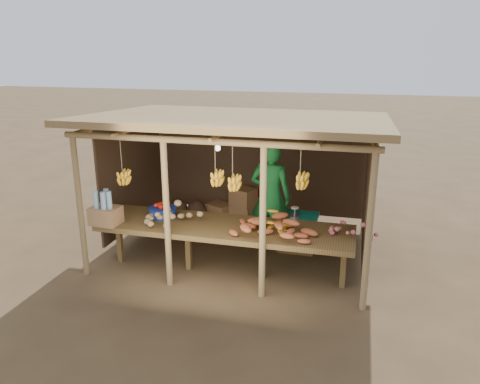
# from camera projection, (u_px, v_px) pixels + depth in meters

# --- Properties ---
(ground) EXTENTS (60.00, 60.00, 0.00)m
(ground) POSITION_uv_depth(u_px,v_px,m) (240.00, 249.00, 8.23)
(ground) COLOR brown
(ground) RESTS_ON ground
(stall_structure) EXTENTS (4.70, 3.50, 2.43)m
(stall_structure) POSITION_uv_depth(u_px,v_px,m) (239.00, 142.00, 7.63)
(stall_structure) COLOR #95774C
(stall_structure) RESTS_ON ground
(counter) EXTENTS (3.90, 1.05, 0.80)m
(counter) POSITION_uv_depth(u_px,v_px,m) (225.00, 229.00, 7.13)
(counter) COLOR brown
(counter) RESTS_ON ground
(potato_heap) EXTENTS (1.05, 0.78, 0.36)m
(potato_heap) POSITION_uv_depth(u_px,v_px,m) (175.00, 213.00, 7.13)
(potato_heap) COLOR #A18353
(potato_heap) RESTS_ON counter
(sweet_potato_heap) EXTENTS (1.31, 1.08, 0.36)m
(sweet_potato_heap) POSITION_uv_depth(u_px,v_px,m) (273.00, 223.00, 6.70)
(sweet_potato_heap) COLOR #B3532E
(sweet_potato_heap) RESTS_ON counter
(onion_heap) EXTENTS (0.71, 0.44, 0.35)m
(onion_heap) POSITION_uv_depth(u_px,v_px,m) (353.00, 227.00, 6.59)
(onion_heap) COLOR #BE5D5C
(onion_heap) RESTS_ON counter
(banana_pile) EXTENTS (0.62, 0.50, 0.34)m
(banana_pile) POSITION_uv_depth(u_px,v_px,m) (266.00, 217.00, 6.96)
(banana_pile) COLOR gold
(banana_pile) RESTS_ON counter
(tomato_basin) EXTENTS (0.43, 0.43, 0.23)m
(tomato_basin) POSITION_uv_depth(u_px,v_px,m) (163.00, 211.00, 7.47)
(tomato_basin) COLOR navy
(tomato_basin) RESTS_ON counter
(bottle_box) EXTENTS (0.45, 0.37, 0.54)m
(bottle_box) POSITION_uv_depth(u_px,v_px,m) (105.00, 211.00, 7.13)
(bottle_box) COLOR #9F7047
(bottle_box) RESTS_ON counter
(vendor) EXTENTS (0.74, 0.52, 1.93)m
(vendor) POSITION_uv_depth(u_px,v_px,m) (270.00, 197.00, 7.94)
(vendor) COLOR #186D2D
(vendor) RESTS_ON ground
(tarp_crate) EXTENTS (0.69, 0.60, 0.81)m
(tarp_crate) POSITION_uv_depth(u_px,v_px,m) (297.00, 231.00, 8.13)
(tarp_crate) COLOR brown
(tarp_crate) RESTS_ON ground
(carton_stack) EXTENTS (1.06, 0.52, 0.73)m
(carton_stack) POSITION_uv_depth(u_px,v_px,m) (235.00, 208.00, 9.34)
(carton_stack) COLOR #9F7047
(carton_stack) RESTS_ON ground
(burlap_sacks) EXTENTS (0.83, 0.43, 0.58)m
(burlap_sacks) POSITION_uv_depth(u_px,v_px,m) (187.00, 211.00, 9.36)
(burlap_sacks) COLOR #493221
(burlap_sacks) RESTS_ON ground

